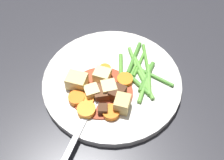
{
  "coord_description": "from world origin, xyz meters",
  "views": [
    {
      "loc": [
        0.21,
        0.29,
        0.49
      ],
      "look_at": [
        0.0,
        0.0,
        0.01
      ],
      "focal_mm": 49.43,
      "sensor_mm": 36.0,
      "label": 1
    }
  ],
  "objects_px": {
    "carrot_slice_2": "(86,110)",
    "potato_chunk_3": "(122,104)",
    "carrot_slice_3": "(111,112)",
    "potato_chunk_0": "(109,89)",
    "dinner_plate": "(112,82)",
    "carrot_slice_4": "(106,69)",
    "meat_chunk_0": "(117,93)",
    "carrot_slice_1": "(85,99)",
    "potato_chunk_4": "(92,92)",
    "fork": "(85,118)",
    "carrot_slice_0": "(125,80)",
    "meat_chunk_1": "(102,93)",
    "carrot_slice_5": "(77,98)",
    "potato_chunk_2": "(102,75)",
    "potato_chunk_1": "(77,81)",
    "meat_chunk_2": "(103,109)"
  },
  "relations": [
    {
      "from": "potato_chunk_0",
      "to": "meat_chunk_0",
      "type": "xyz_separation_m",
      "value": [
        -0.01,
        0.02,
        -0.0
      ]
    },
    {
      "from": "potato_chunk_4",
      "to": "meat_chunk_0",
      "type": "bearing_deg",
      "value": 139.82
    },
    {
      "from": "dinner_plate",
      "to": "fork",
      "type": "height_order",
      "value": "fork"
    },
    {
      "from": "meat_chunk_2",
      "to": "fork",
      "type": "relative_size",
      "value": 0.11
    },
    {
      "from": "carrot_slice_1",
      "to": "carrot_slice_2",
      "type": "height_order",
      "value": "carrot_slice_2"
    },
    {
      "from": "carrot_slice_3",
      "to": "fork",
      "type": "height_order",
      "value": "carrot_slice_3"
    },
    {
      "from": "carrot_slice_2",
      "to": "potato_chunk_2",
      "type": "height_order",
      "value": "potato_chunk_2"
    },
    {
      "from": "carrot_slice_1",
      "to": "carrot_slice_2",
      "type": "distance_m",
      "value": 0.02
    },
    {
      "from": "carrot_slice_4",
      "to": "meat_chunk_2",
      "type": "height_order",
      "value": "meat_chunk_2"
    },
    {
      "from": "carrot_slice_0",
      "to": "carrot_slice_5",
      "type": "xyz_separation_m",
      "value": [
        0.1,
        -0.02,
        0.0
      ]
    },
    {
      "from": "carrot_slice_2",
      "to": "fork",
      "type": "distance_m",
      "value": 0.01
    },
    {
      "from": "potato_chunk_2",
      "to": "potato_chunk_3",
      "type": "bearing_deg",
      "value": 83.52
    },
    {
      "from": "meat_chunk_1",
      "to": "fork",
      "type": "distance_m",
      "value": 0.06
    },
    {
      "from": "carrot_slice_1",
      "to": "potato_chunk_0",
      "type": "relative_size",
      "value": 1.28
    },
    {
      "from": "fork",
      "to": "potato_chunk_4",
      "type": "bearing_deg",
      "value": -137.06
    },
    {
      "from": "dinner_plate",
      "to": "potato_chunk_0",
      "type": "distance_m",
      "value": 0.04
    },
    {
      "from": "dinner_plate",
      "to": "meat_chunk_1",
      "type": "xyz_separation_m",
      "value": [
        0.04,
        0.02,
        0.02
      ]
    },
    {
      "from": "carrot_slice_1",
      "to": "potato_chunk_2",
      "type": "xyz_separation_m",
      "value": [
        -0.05,
        -0.02,
        0.01
      ]
    },
    {
      "from": "carrot_slice_2",
      "to": "potato_chunk_3",
      "type": "relative_size",
      "value": 1.11
    },
    {
      "from": "dinner_plate",
      "to": "potato_chunk_0",
      "type": "xyz_separation_m",
      "value": [
        0.02,
        0.02,
        0.02
      ]
    },
    {
      "from": "carrot_slice_5",
      "to": "potato_chunk_2",
      "type": "distance_m",
      "value": 0.07
    },
    {
      "from": "potato_chunk_0",
      "to": "potato_chunk_2",
      "type": "height_order",
      "value": "potato_chunk_0"
    },
    {
      "from": "carrot_slice_2",
      "to": "carrot_slice_4",
      "type": "bearing_deg",
      "value": -145.66
    },
    {
      "from": "carrot_slice_2",
      "to": "potato_chunk_0",
      "type": "bearing_deg",
      "value": -169.05
    },
    {
      "from": "potato_chunk_0",
      "to": "potato_chunk_1",
      "type": "distance_m",
      "value": 0.06
    },
    {
      "from": "carrot_slice_3",
      "to": "fork",
      "type": "xyz_separation_m",
      "value": [
        0.04,
        -0.02,
        -0.0
      ]
    },
    {
      "from": "carrot_slice_5",
      "to": "potato_chunk_3",
      "type": "relative_size",
      "value": 1.01
    },
    {
      "from": "potato_chunk_2",
      "to": "potato_chunk_3",
      "type": "height_order",
      "value": "potato_chunk_3"
    },
    {
      "from": "carrot_slice_4",
      "to": "carrot_slice_5",
      "type": "relative_size",
      "value": 0.79
    },
    {
      "from": "potato_chunk_3",
      "to": "potato_chunk_1",
      "type": "bearing_deg",
      "value": -66.33
    },
    {
      "from": "potato_chunk_4",
      "to": "fork",
      "type": "xyz_separation_m",
      "value": [
        0.04,
        0.03,
        -0.01
      ]
    },
    {
      "from": "carrot_slice_0",
      "to": "meat_chunk_1",
      "type": "bearing_deg",
      "value": 1.33
    },
    {
      "from": "carrot_slice_1",
      "to": "carrot_slice_2",
      "type": "bearing_deg",
      "value": 63.77
    },
    {
      "from": "carrot_slice_4",
      "to": "potato_chunk_0",
      "type": "distance_m",
      "value": 0.05
    },
    {
      "from": "meat_chunk_0",
      "to": "meat_chunk_2",
      "type": "distance_m",
      "value": 0.04
    },
    {
      "from": "fork",
      "to": "potato_chunk_3",
      "type": "bearing_deg",
      "value": 162.64
    },
    {
      "from": "dinner_plate",
      "to": "carrot_slice_4",
      "type": "distance_m",
      "value": 0.03
    },
    {
      "from": "dinner_plate",
      "to": "carrot_slice_2",
      "type": "distance_m",
      "value": 0.09
    },
    {
      "from": "carrot_slice_3",
      "to": "fork",
      "type": "distance_m",
      "value": 0.05
    },
    {
      "from": "potato_chunk_4",
      "to": "meat_chunk_2",
      "type": "height_order",
      "value": "potato_chunk_4"
    },
    {
      "from": "potato_chunk_3",
      "to": "meat_chunk_0",
      "type": "relative_size",
      "value": 1.02
    },
    {
      "from": "potato_chunk_2",
      "to": "carrot_slice_2",
      "type": "bearing_deg",
      "value": 34.3
    },
    {
      "from": "potato_chunk_2",
      "to": "fork",
      "type": "relative_size",
      "value": 0.2
    },
    {
      "from": "carrot_slice_3",
      "to": "meat_chunk_2",
      "type": "height_order",
      "value": "meat_chunk_2"
    },
    {
      "from": "meat_chunk_2",
      "to": "potato_chunk_2",
      "type": "bearing_deg",
      "value": -123.69
    },
    {
      "from": "carrot_slice_1",
      "to": "meat_chunk_0",
      "type": "bearing_deg",
      "value": 152.2
    },
    {
      "from": "carrot_slice_3",
      "to": "potato_chunk_0",
      "type": "relative_size",
      "value": 1.16
    },
    {
      "from": "dinner_plate",
      "to": "carrot_slice_4",
      "type": "bearing_deg",
      "value": -95.56
    },
    {
      "from": "meat_chunk_0",
      "to": "carrot_slice_3",
      "type": "bearing_deg",
      "value": 36.32
    },
    {
      "from": "carrot_slice_0",
      "to": "carrot_slice_4",
      "type": "bearing_deg",
      "value": -68.96
    }
  ]
}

